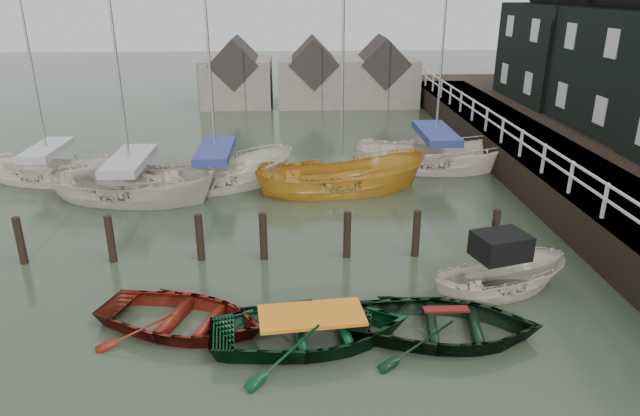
{
  "coord_description": "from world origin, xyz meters",
  "views": [
    {
      "loc": [
        -0.25,
        -11.9,
        7.34
      ],
      "look_at": [
        0.43,
        3.35,
        1.4
      ],
      "focal_mm": 32.0,
      "sensor_mm": 36.0,
      "label": 1
    }
  ],
  "objects_px": {
    "sailboat_d": "(433,167)",
    "motorboat": "(498,287)",
    "sailboat_c": "(341,189)",
    "sailboat_e": "(52,179)",
    "rowboat_red": "(184,328)",
    "sailboat_a": "(134,197)",
    "rowboat_dkgreen": "(444,336)",
    "sailboat_b": "(218,185)",
    "rowboat_green": "(312,341)"
  },
  "relations": [
    {
      "from": "sailboat_c",
      "to": "sailboat_e",
      "type": "distance_m",
      "value": 11.71
    },
    {
      "from": "rowboat_red",
      "to": "sailboat_d",
      "type": "bearing_deg",
      "value": -16.91
    },
    {
      "from": "motorboat",
      "to": "sailboat_c",
      "type": "height_order",
      "value": "sailboat_c"
    },
    {
      "from": "sailboat_b",
      "to": "sailboat_a",
      "type": "bearing_deg",
      "value": 92.11
    },
    {
      "from": "rowboat_dkgreen",
      "to": "motorboat",
      "type": "xyz_separation_m",
      "value": [
        1.91,
        1.96,
        0.12
      ]
    },
    {
      "from": "sailboat_c",
      "to": "sailboat_e",
      "type": "xyz_separation_m",
      "value": [
        -11.61,
        1.58,
        0.05
      ]
    },
    {
      "from": "rowboat_dkgreen",
      "to": "sailboat_e",
      "type": "xyz_separation_m",
      "value": [
        -13.13,
        11.58,
        0.07
      ]
    },
    {
      "from": "sailboat_a",
      "to": "sailboat_b",
      "type": "relative_size",
      "value": 0.95
    },
    {
      "from": "rowboat_red",
      "to": "sailboat_c",
      "type": "height_order",
      "value": "sailboat_c"
    },
    {
      "from": "sailboat_b",
      "to": "sailboat_d",
      "type": "relative_size",
      "value": 0.85
    },
    {
      "from": "motorboat",
      "to": "sailboat_e",
      "type": "distance_m",
      "value": 17.85
    },
    {
      "from": "sailboat_a",
      "to": "sailboat_e",
      "type": "height_order",
      "value": "sailboat_a"
    },
    {
      "from": "sailboat_d",
      "to": "sailboat_b",
      "type": "bearing_deg",
      "value": 108.76
    },
    {
      "from": "sailboat_c",
      "to": "rowboat_dkgreen",
      "type": "bearing_deg",
      "value": -178.25
    },
    {
      "from": "rowboat_dkgreen",
      "to": "sailboat_c",
      "type": "relative_size",
      "value": 0.37
    },
    {
      "from": "rowboat_red",
      "to": "rowboat_dkgreen",
      "type": "distance_m",
      "value": 5.95
    },
    {
      "from": "motorboat",
      "to": "sailboat_a",
      "type": "relative_size",
      "value": 0.4
    },
    {
      "from": "motorboat",
      "to": "rowboat_dkgreen",
      "type": "bearing_deg",
      "value": 119.69
    },
    {
      "from": "rowboat_red",
      "to": "rowboat_green",
      "type": "bearing_deg",
      "value": -83.86
    },
    {
      "from": "motorboat",
      "to": "sailboat_d",
      "type": "relative_size",
      "value": 0.32
    },
    {
      "from": "rowboat_red",
      "to": "sailboat_a",
      "type": "bearing_deg",
      "value": 39.84
    },
    {
      "from": "rowboat_red",
      "to": "sailboat_b",
      "type": "relative_size",
      "value": 0.38
    },
    {
      "from": "rowboat_red",
      "to": "motorboat",
      "type": "relative_size",
      "value": 1.0
    },
    {
      "from": "sailboat_e",
      "to": "motorboat",
      "type": "bearing_deg",
      "value": -107.99
    },
    {
      "from": "sailboat_e",
      "to": "sailboat_a",
      "type": "bearing_deg",
      "value": -105.92
    },
    {
      "from": "sailboat_c",
      "to": "sailboat_d",
      "type": "relative_size",
      "value": 0.92
    },
    {
      "from": "sailboat_b",
      "to": "sailboat_d",
      "type": "xyz_separation_m",
      "value": [
        9.03,
        1.97,
        0.0
      ]
    },
    {
      "from": "rowboat_red",
      "to": "sailboat_e",
      "type": "relative_size",
      "value": 0.41
    },
    {
      "from": "rowboat_green",
      "to": "sailboat_b",
      "type": "bearing_deg",
      "value": 11.23
    },
    {
      "from": "rowboat_green",
      "to": "rowboat_dkgreen",
      "type": "xyz_separation_m",
      "value": [
        2.98,
        0.07,
        0.0
      ]
    },
    {
      "from": "sailboat_a",
      "to": "sailboat_c",
      "type": "relative_size",
      "value": 0.88
    },
    {
      "from": "sailboat_b",
      "to": "sailboat_e",
      "type": "distance_m",
      "value": 6.86
    },
    {
      "from": "rowboat_green",
      "to": "sailboat_a",
      "type": "bearing_deg",
      "value": 27.58
    },
    {
      "from": "rowboat_dkgreen",
      "to": "sailboat_e",
      "type": "bearing_deg",
      "value": 56.89
    },
    {
      "from": "sailboat_b",
      "to": "sailboat_d",
      "type": "height_order",
      "value": "sailboat_d"
    },
    {
      "from": "rowboat_green",
      "to": "sailboat_d",
      "type": "xyz_separation_m",
      "value": [
        5.66,
        12.63,
        0.06
      ]
    },
    {
      "from": "rowboat_green",
      "to": "motorboat",
      "type": "relative_size",
      "value": 1.11
    },
    {
      "from": "rowboat_dkgreen",
      "to": "sailboat_a",
      "type": "relative_size",
      "value": 0.43
    },
    {
      "from": "rowboat_red",
      "to": "rowboat_green",
      "type": "relative_size",
      "value": 0.91
    },
    {
      "from": "sailboat_b",
      "to": "sailboat_e",
      "type": "height_order",
      "value": "sailboat_b"
    },
    {
      "from": "sailboat_d",
      "to": "motorboat",
      "type": "bearing_deg",
      "value": -177.76
    },
    {
      "from": "sailboat_b",
      "to": "motorboat",
      "type": "bearing_deg",
      "value": -158.07
    },
    {
      "from": "sailboat_a",
      "to": "sailboat_e",
      "type": "relative_size",
      "value": 1.04
    },
    {
      "from": "rowboat_red",
      "to": "motorboat",
      "type": "distance_m",
      "value": 7.94
    },
    {
      "from": "rowboat_dkgreen",
      "to": "sailboat_b",
      "type": "xyz_separation_m",
      "value": [
        -6.35,
        10.59,
        0.06
      ]
    },
    {
      "from": "rowboat_dkgreen",
      "to": "sailboat_c",
      "type": "distance_m",
      "value": 10.11
    },
    {
      "from": "motorboat",
      "to": "sailboat_a",
      "type": "xyz_separation_m",
      "value": [
        -11.17,
        7.34,
        -0.06
      ]
    },
    {
      "from": "sailboat_d",
      "to": "sailboat_e",
      "type": "relative_size",
      "value": 1.28
    },
    {
      "from": "motorboat",
      "to": "sailboat_d",
      "type": "height_order",
      "value": "sailboat_d"
    },
    {
      "from": "rowboat_red",
      "to": "sailboat_d",
      "type": "relative_size",
      "value": 0.32
    }
  ]
}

